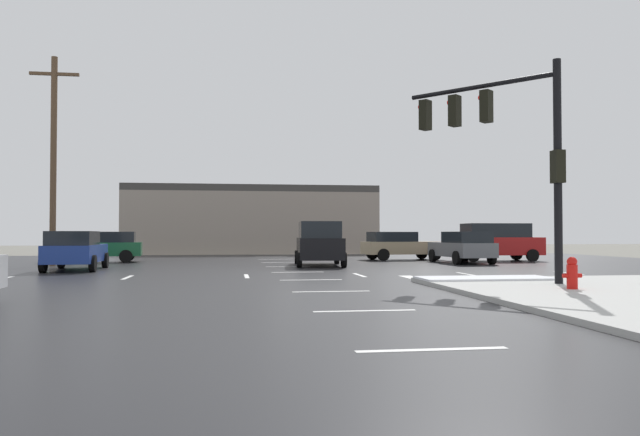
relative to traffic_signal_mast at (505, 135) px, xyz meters
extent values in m
plane|color=slate|center=(-5.34, 4.72, -4.37)|extent=(120.00, 120.00, 0.00)
cube|color=#232326|center=(-5.34, 4.72, -4.36)|extent=(44.00, 44.00, 0.02)
cube|color=white|center=(-0.34, 0.72, -4.20)|extent=(4.00, 1.60, 0.06)
cube|color=silver|center=(-5.34, -9.28, -4.34)|extent=(2.00, 0.15, 0.01)
cube|color=silver|center=(-5.34, -5.28, -4.34)|extent=(2.00, 0.15, 0.01)
cube|color=silver|center=(-5.34, -1.28, -4.34)|extent=(2.00, 0.15, 0.01)
cube|color=silver|center=(-5.34, 2.72, -4.34)|extent=(2.00, 0.15, 0.01)
cube|color=silver|center=(-5.34, 6.72, -4.34)|extent=(2.00, 0.15, 0.01)
cube|color=silver|center=(-5.34, 10.72, -4.34)|extent=(2.00, 0.15, 0.01)
cube|color=silver|center=(-5.34, 14.72, -4.34)|extent=(2.00, 0.15, 0.01)
cube|color=silver|center=(-5.34, 18.72, -4.34)|extent=(2.00, 0.15, 0.01)
cube|color=silver|center=(-5.34, 22.72, -4.34)|extent=(2.00, 0.15, 0.01)
cube|color=silver|center=(-15.34, 4.72, -4.34)|extent=(0.15, 2.00, 0.01)
cube|color=silver|center=(-11.34, 4.72, -4.34)|extent=(0.15, 2.00, 0.01)
cube|color=silver|center=(-7.34, 4.72, -4.34)|extent=(0.15, 2.00, 0.01)
cube|color=silver|center=(-3.34, 4.72, -4.34)|extent=(0.15, 2.00, 0.01)
cube|color=silver|center=(0.66, 4.72, -4.34)|extent=(0.15, 2.00, 0.01)
cube|color=silver|center=(4.66, 4.72, -4.34)|extent=(0.15, 2.00, 0.01)
cube|color=silver|center=(-1.84, 0.72, -4.34)|extent=(0.45, 7.00, 0.01)
cylinder|color=black|center=(0.98, -1.14, -1.14)|extent=(0.22, 0.22, 6.17)
cylinder|color=black|center=(-0.53, 0.62, 1.54)|extent=(3.14, 3.60, 0.14)
cube|color=black|center=(-0.38, 0.44, 0.92)|extent=(0.46, 0.45, 0.95)
sphere|color=red|center=(-0.49, 0.56, 1.20)|extent=(0.20, 0.20, 0.20)
cube|color=black|center=(-1.07, 1.23, 0.92)|extent=(0.46, 0.45, 0.95)
sphere|color=red|center=(-1.17, 1.35, 1.20)|extent=(0.20, 0.20, 0.20)
cube|color=black|center=(-1.75, 2.02, 0.92)|extent=(0.46, 0.45, 0.95)
sphere|color=red|center=(-1.85, 2.14, 1.20)|extent=(0.20, 0.20, 0.20)
cube|color=black|center=(0.98, -1.14, -1.03)|extent=(0.28, 0.36, 0.90)
cylinder|color=red|center=(0.45, -2.72, -3.93)|extent=(0.26, 0.26, 0.60)
sphere|color=red|center=(0.45, -2.72, -3.56)|extent=(0.25, 0.25, 0.25)
cylinder|color=red|center=(0.27, -2.72, -3.90)|extent=(0.12, 0.11, 0.11)
cylinder|color=red|center=(0.63, -2.72, -3.90)|extent=(0.12, 0.11, 0.11)
cube|color=gray|center=(-6.30, 31.50, -2.09)|extent=(18.55, 8.00, 4.55)
cube|color=#3F3D3A|center=(-6.30, 31.50, 0.44)|extent=(18.55, 8.00, 0.50)
cube|color=#195933|center=(-14.76, 16.34, -3.67)|extent=(4.65, 2.21, 0.70)
cube|color=black|center=(-14.09, 16.40, -3.04)|extent=(2.62, 1.88, 0.55)
cylinder|color=black|center=(-16.20, 15.30, -4.02)|extent=(0.68, 0.28, 0.66)
cylinder|color=black|center=(-16.37, 17.09, -4.02)|extent=(0.68, 0.28, 0.66)
cylinder|color=black|center=(-13.15, 15.58, -4.02)|extent=(0.68, 0.28, 0.66)
cylinder|color=black|center=(-13.32, 17.37, -4.02)|extent=(0.68, 0.28, 0.66)
sphere|color=white|center=(-16.90, 15.56, -3.67)|extent=(0.18, 0.18, 0.18)
sphere|color=white|center=(-17.01, 16.70, -3.67)|extent=(0.18, 0.18, 0.18)
cube|color=tan|center=(1.77, 16.97, -3.67)|extent=(4.67, 2.30, 0.70)
cube|color=black|center=(1.09, 16.90, -3.04)|extent=(2.65, 1.93, 0.55)
cylinder|color=black|center=(3.18, 18.04, -4.02)|extent=(0.68, 0.29, 0.66)
cylinder|color=black|center=(3.39, 16.25, -4.02)|extent=(0.68, 0.29, 0.66)
cylinder|color=black|center=(0.14, 17.69, -4.02)|extent=(0.68, 0.29, 0.66)
cylinder|color=black|center=(0.35, 15.91, -4.02)|extent=(0.68, 0.29, 0.66)
sphere|color=white|center=(3.89, 17.79, -3.67)|extent=(0.18, 0.18, 0.18)
sphere|color=white|center=(4.02, 16.65, -3.67)|extent=(0.18, 0.18, 0.18)
cube|color=slate|center=(3.60, 12.89, -3.67)|extent=(2.04, 4.59, 0.70)
cube|color=black|center=(3.64, 12.21, -3.04)|extent=(1.79, 2.56, 0.55)
cylinder|color=black|center=(2.62, 14.37, -4.02)|extent=(0.25, 0.67, 0.66)
cylinder|color=black|center=(4.42, 14.46, -4.02)|extent=(0.25, 0.67, 0.66)
cylinder|color=black|center=(2.78, 11.31, -4.02)|extent=(0.25, 0.67, 0.66)
cylinder|color=black|center=(4.58, 11.41, -4.02)|extent=(0.25, 0.67, 0.66)
sphere|color=white|center=(2.91, 15.05, -3.67)|extent=(0.18, 0.18, 0.18)
sphere|color=white|center=(4.06, 15.11, -3.67)|extent=(0.18, 0.18, 0.18)
cube|color=navy|center=(-14.11, 9.42, -3.67)|extent=(1.98, 4.57, 0.70)
cube|color=black|center=(-14.08, 8.74, -3.04)|extent=(1.76, 2.54, 0.55)
cylinder|color=black|center=(-15.07, 10.91, -4.02)|extent=(0.25, 0.67, 0.66)
cylinder|color=black|center=(-13.27, 10.98, -4.02)|extent=(0.25, 0.67, 0.66)
cylinder|color=black|center=(-14.95, 7.85, -4.02)|extent=(0.25, 0.67, 0.66)
cylinder|color=black|center=(-13.15, 7.93, -4.02)|extent=(0.25, 0.67, 0.66)
sphere|color=white|center=(-14.78, 11.59, -3.67)|extent=(0.18, 0.18, 0.18)
sphere|color=white|center=(-13.63, 11.64, -3.67)|extent=(0.18, 0.18, 0.18)
cube|color=#B21919|center=(6.34, 14.91, -3.54)|extent=(4.84, 2.05, 0.95)
cube|color=black|center=(6.34, 14.91, -2.69)|extent=(3.40, 1.86, 0.75)
cylinder|color=black|center=(4.69, 13.97, -4.02)|extent=(0.66, 0.23, 0.66)
cylinder|color=black|center=(4.73, 15.92, -4.02)|extent=(0.66, 0.23, 0.66)
cylinder|color=black|center=(7.96, 13.91, -4.02)|extent=(0.66, 0.23, 0.66)
cylinder|color=black|center=(8.00, 15.86, -4.02)|extent=(0.66, 0.23, 0.66)
sphere|color=white|center=(3.98, 14.34, -3.54)|extent=(0.18, 0.18, 0.18)
sphere|color=white|center=(4.01, 15.59, -3.54)|extent=(0.18, 0.18, 0.18)
cube|color=black|center=(-3.82, 11.46, -3.54)|extent=(2.31, 4.93, 0.95)
cube|color=black|center=(-3.82, 11.46, -2.69)|extent=(2.04, 3.49, 0.75)
cylinder|color=black|center=(-4.67, 13.16, -4.02)|extent=(0.27, 0.67, 0.66)
cylinder|color=black|center=(-2.73, 13.02, -4.02)|extent=(0.27, 0.67, 0.66)
cylinder|color=black|center=(-4.92, 9.91, -4.02)|extent=(0.27, 0.67, 0.66)
cylinder|color=black|center=(-2.97, 9.76, -4.02)|extent=(0.27, 0.67, 0.66)
sphere|color=white|center=(-4.27, 13.85, -3.54)|extent=(0.18, 0.18, 0.18)
sphere|color=white|center=(-3.02, 13.76, -3.54)|extent=(0.18, 0.18, 0.18)
cylinder|color=brown|center=(-16.02, 13.04, 0.49)|extent=(0.28, 0.28, 9.71)
cube|color=brown|center=(-16.02, 13.04, 4.55)|extent=(2.20, 0.14, 0.14)
camera|label=1|loc=(-7.89, -16.92, -2.86)|focal=34.73mm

